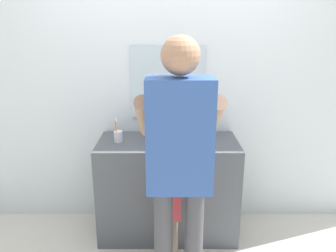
% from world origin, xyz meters
% --- Properties ---
extents(ground_plane, '(14.00, 14.00, 0.00)m').
position_xyz_m(ground_plane, '(0.00, 0.00, 0.00)').
color(ground_plane, silver).
extents(back_wall, '(4.40, 0.10, 2.70)m').
position_xyz_m(back_wall, '(0.00, 0.62, 1.35)').
color(back_wall, silver).
rests_on(back_wall, ground).
extents(vanity_cabinet, '(1.18, 0.54, 0.86)m').
position_xyz_m(vanity_cabinet, '(0.00, 0.30, 0.43)').
color(vanity_cabinet, '#4C5156').
rests_on(vanity_cabinet, ground).
extents(sink_basin, '(0.39, 0.39, 0.11)m').
position_xyz_m(sink_basin, '(0.00, 0.28, 0.92)').
color(sink_basin, silver).
rests_on(sink_basin, vanity_cabinet).
extents(faucet, '(0.18, 0.14, 0.18)m').
position_xyz_m(faucet, '(0.00, 0.51, 0.94)').
color(faucet, '#B7BABF').
rests_on(faucet, vanity_cabinet).
extents(toothbrush_cup, '(0.07, 0.07, 0.21)m').
position_xyz_m(toothbrush_cup, '(-0.41, 0.29, 0.91)').
color(toothbrush_cup, silver).
rests_on(toothbrush_cup, vanity_cabinet).
extents(soap_bottle, '(0.06, 0.06, 0.17)m').
position_xyz_m(soap_bottle, '(0.28, 0.34, 0.93)').
color(soap_bottle, '#66B2D1').
rests_on(soap_bottle, vanity_cabinet).
extents(child_toddler, '(0.26, 0.26, 0.84)m').
position_xyz_m(child_toddler, '(0.00, -0.10, 0.50)').
color(child_toddler, '#6B5B4C').
rests_on(child_toddler, ground).
extents(adult_parent, '(0.54, 0.57, 1.74)m').
position_xyz_m(adult_parent, '(0.07, -0.42, 1.05)').
color(adult_parent, '#47474C').
rests_on(adult_parent, ground).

